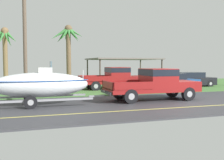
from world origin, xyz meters
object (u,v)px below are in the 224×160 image
object	(u,v)px
palm_tree_near_right	(68,41)
palm_tree_mid	(4,45)
pickup_truck_towing	(157,83)
parked_sedan_near	(170,82)
utility_pole	(25,35)
parked_sedan_far	(190,80)
parked_pickup_background	(117,77)
carport_awning	(123,59)
boat_on_trailer	(40,85)

from	to	relation	value
palm_tree_near_right	palm_tree_mid	bearing A→B (deg)	160.62
pickup_truck_towing	parked_sedan_near	size ratio (longest dim) A/B	1.25
palm_tree_near_right	utility_pole	size ratio (longest dim) A/B	0.76
parked_sedan_near	parked_sedan_far	bearing A→B (deg)	30.99
parked_pickup_background	parked_sedan_far	size ratio (longest dim) A/B	1.26
pickup_truck_towing	palm_tree_mid	xyz separation A→B (m)	(-9.36, 13.00, 2.93)
pickup_truck_towing	parked_sedan_far	size ratio (longest dim) A/B	1.26
parked_sedan_near	palm_tree_mid	distance (m)	15.78
utility_pole	carport_awning	bearing A→B (deg)	41.13
boat_on_trailer	parked_sedan_near	xyz separation A→B (m)	(10.78, 5.14, -0.42)
palm_tree_near_right	palm_tree_mid	distance (m)	6.05
parked_sedan_near	carport_awning	distance (m)	7.53
carport_awning	palm_tree_mid	world-z (taller)	palm_tree_mid
parked_sedan_near	palm_tree_near_right	size ratio (longest dim) A/B	0.80
parked_pickup_background	parked_sedan_far	xyz separation A→B (m)	(7.33, 0.14, -0.37)
palm_tree_near_right	utility_pole	distance (m)	8.37
pickup_truck_towing	parked_pickup_background	bearing A→B (deg)	91.22
parked_pickup_background	palm_tree_mid	xyz separation A→B (m)	(-9.21, 6.04, 2.94)
parked_sedan_far	carport_awning	world-z (taller)	carport_awning
palm_tree_mid	pickup_truck_towing	bearing A→B (deg)	-54.25
boat_on_trailer	palm_tree_mid	xyz separation A→B (m)	(-2.49, 13.00, 2.89)
boat_on_trailer	carport_awning	bearing A→B (deg)	52.96
carport_awning	utility_pole	bearing A→B (deg)	-138.87
boat_on_trailer	palm_tree_near_right	size ratio (longest dim) A/B	1.09
palm_tree_mid	utility_pole	distance (m)	9.59
pickup_truck_towing	palm_tree_near_right	xyz separation A→B (m)	(-3.66, 11.00, 3.27)
utility_pole	parked_sedan_near	bearing A→B (deg)	7.72
parked_pickup_background	utility_pole	bearing A→B (deg)	-155.43
boat_on_trailer	palm_tree_mid	distance (m)	13.55
pickup_truck_towing	palm_tree_near_right	distance (m)	12.04
parked_pickup_background	carport_awning	distance (m)	6.06
pickup_truck_towing	carport_awning	xyz separation A→B (m)	(2.37, 12.24, 1.57)
boat_on_trailer	utility_pole	xyz separation A→B (m)	(-0.68, 3.59, 2.91)
pickup_truck_towing	parked_sedan_far	xyz separation A→B (m)	(7.19, 7.10, -0.38)
carport_awning	pickup_truck_towing	bearing A→B (deg)	-100.96
parked_pickup_background	palm_tree_mid	world-z (taller)	palm_tree_mid
pickup_truck_towing	palm_tree_mid	size ratio (longest dim) A/B	1.04
carport_awning	parked_sedan_near	bearing A→B (deg)	-77.77
boat_on_trailer	palm_tree_near_right	distance (m)	11.90
parked_sedan_far	palm_tree_near_right	size ratio (longest dim) A/B	0.79
pickup_truck_towing	palm_tree_mid	distance (m)	16.29
palm_tree_near_right	palm_tree_mid	xyz separation A→B (m)	(-5.70, 2.01, -0.33)
carport_awning	boat_on_trailer	bearing A→B (deg)	-127.04
boat_on_trailer	palm_tree_mid	bearing A→B (deg)	100.86
palm_tree_near_right	utility_pole	xyz separation A→B (m)	(-3.88, -7.41, -0.31)
parked_sedan_far	utility_pole	xyz separation A→B (m)	(-14.73, -3.52, 3.33)
pickup_truck_towing	palm_tree_near_right	bearing A→B (deg)	108.40
boat_on_trailer	parked_sedan_near	size ratio (longest dim) A/B	1.36
boat_on_trailer	palm_tree_mid	world-z (taller)	palm_tree_mid
parked_pickup_background	palm_tree_near_right	size ratio (longest dim) A/B	1.00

